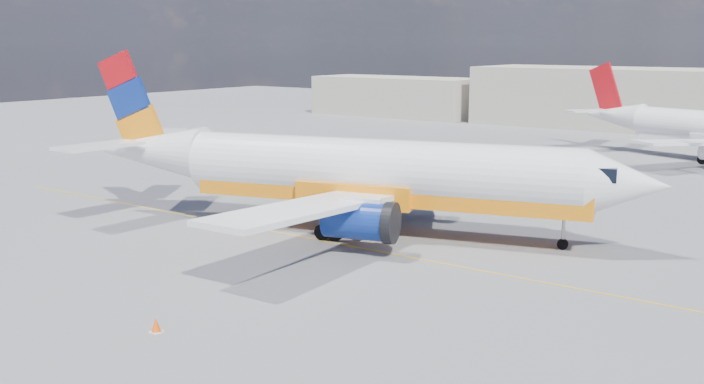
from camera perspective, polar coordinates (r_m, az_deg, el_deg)
The scene contains 5 objects.
ground at distance 40.85m, azimuth 1.13°, elevation -5.53°, with size 240.00×240.00×0.00m, color slate.
taxi_line at distance 43.24m, azimuth 3.42°, elevation -4.60°, with size 70.00×0.15×0.01m, color gold.
terminal_annex at distance 124.34m, azimuth 3.21°, elevation 6.96°, with size 26.00×10.00×6.00m, color #B7AE9D.
main_jet at distance 47.62m, azimuth 0.64°, elevation 1.40°, with size 36.63×27.92×11.08m.
traffic_cone at distance 33.00m, azimuth -14.07°, elevation -9.37°, with size 0.45×0.45×0.63m.
Camera 1 is at (22.44, -32.11, 11.58)m, focal length 40.00 mm.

